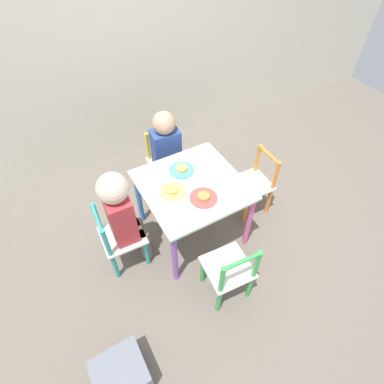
# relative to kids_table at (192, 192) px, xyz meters

# --- Properties ---
(ground_plane) EXTENTS (6.00, 6.00, 0.00)m
(ground_plane) POSITION_rel_kids_table_xyz_m (0.00, 0.00, -0.43)
(ground_plane) COLOR #6B6056
(kids_table) EXTENTS (0.62, 0.62, 0.50)m
(kids_table) POSITION_rel_kids_table_xyz_m (0.00, 0.00, 0.00)
(kids_table) COLOR silver
(kids_table) RESTS_ON ground_plane
(chair_yellow) EXTENTS (0.28, 0.28, 0.51)m
(chair_yellow) POSITION_rel_kids_table_xyz_m (0.05, 0.51, -0.18)
(chair_yellow) COLOR silver
(chair_yellow) RESTS_ON ground_plane
(chair_teal) EXTENTS (0.27, 0.27, 0.51)m
(chair_teal) POSITION_rel_kids_table_xyz_m (-0.52, 0.02, -0.18)
(chair_teal) COLOR silver
(chair_teal) RESTS_ON ground_plane
(chair_green) EXTENTS (0.28, 0.28, 0.51)m
(chair_green) POSITION_rel_kids_table_xyz_m (-0.04, -0.52, -0.18)
(chair_green) COLOR silver
(chair_green) RESTS_ON ground_plane
(chair_orange) EXTENTS (0.27, 0.27, 0.51)m
(chair_orange) POSITION_rel_kids_table_xyz_m (0.52, -0.02, -0.18)
(chair_orange) COLOR silver
(chair_orange) RESTS_ON ground_plane
(child_back) EXTENTS (0.21, 0.22, 0.73)m
(child_back) POSITION_rel_kids_table_xyz_m (0.05, 0.45, 0.01)
(child_back) COLOR #38383D
(child_back) RESTS_ON ground_plane
(child_left) EXTENTS (0.23, 0.21, 0.77)m
(child_left) POSITION_rel_kids_table_xyz_m (-0.46, 0.02, 0.04)
(child_left) COLOR #7A6B5B
(child_left) RESTS_ON ground_plane
(plate_back) EXTENTS (0.16, 0.16, 0.03)m
(plate_back) POSITION_rel_kids_table_xyz_m (0.00, 0.14, 0.08)
(plate_back) COLOR #4C9EE0
(plate_back) RESTS_ON kids_table
(plate_left) EXTENTS (0.16, 0.16, 0.03)m
(plate_left) POSITION_rel_kids_table_xyz_m (-0.14, 0.00, 0.08)
(plate_left) COLOR #EADB66
(plate_left) RESTS_ON kids_table
(plate_front) EXTENTS (0.17, 0.17, 0.03)m
(plate_front) POSITION_rel_kids_table_xyz_m (-0.00, -0.14, 0.08)
(plate_front) COLOR #E54C47
(plate_front) RESTS_ON kids_table
(storage_bin) EXTENTS (0.26, 0.23, 0.19)m
(storage_bin) POSITION_rel_kids_table_xyz_m (-0.79, -0.66, -0.33)
(storage_bin) COLOR slate
(storage_bin) RESTS_ON ground_plane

